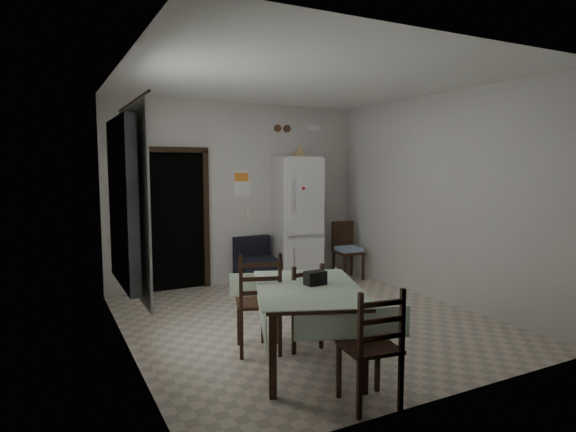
% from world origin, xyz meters
% --- Properties ---
extents(ground, '(4.50, 4.50, 0.00)m').
position_xyz_m(ground, '(0.00, 0.00, 0.00)').
color(ground, '#BFB29C').
rests_on(ground, ground).
extents(ceiling, '(4.20, 4.50, 0.02)m').
position_xyz_m(ceiling, '(0.00, 0.00, 2.90)').
color(ceiling, white).
rests_on(ceiling, ground).
extents(wall_back, '(4.20, 0.02, 2.90)m').
position_xyz_m(wall_back, '(0.00, 2.25, 1.45)').
color(wall_back, beige).
rests_on(wall_back, ground).
extents(wall_front, '(4.20, 0.02, 2.90)m').
position_xyz_m(wall_front, '(0.00, -2.25, 1.45)').
color(wall_front, beige).
rests_on(wall_front, ground).
extents(wall_left, '(0.02, 4.50, 2.90)m').
position_xyz_m(wall_left, '(-2.10, 0.00, 1.45)').
color(wall_left, beige).
rests_on(wall_left, ground).
extents(wall_right, '(0.02, 4.50, 2.90)m').
position_xyz_m(wall_right, '(2.10, 0.00, 1.45)').
color(wall_right, beige).
rests_on(wall_right, ground).
extents(doorway, '(1.06, 0.52, 2.22)m').
position_xyz_m(doorway, '(-1.05, 2.45, 1.06)').
color(doorway, black).
rests_on(doorway, ground).
extents(window_recess, '(0.10, 1.20, 1.60)m').
position_xyz_m(window_recess, '(-2.15, -0.20, 1.55)').
color(window_recess, silver).
rests_on(window_recess, ground).
extents(curtain, '(0.02, 1.45, 1.85)m').
position_xyz_m(curtain, '(-2.04, -0.20, 1.55)').
color(curtain, silver).
rests_on(curtain, ground).
extents(curtain_rod, '(0.02, 1.60, 0.02)m').
position_xyz_m(curtain_rod, '(-2.03, -0.20, 2.50)').
color(curtain_rod, black).
rests_on(curtain_rod, ground).
extents(calendar, '(0.28, 0.02, 0.40)m').
position_xyz_m(calendar, '(0.05, 2.24, 1.62)').
color(calendar, white).
rests_on(calendar, ground).
extents(calendar_image, '(0.24, 0.01, 0.14)m').
position_xyz_m(calendar_image, '(0.05, 2.23, 1.72)').
color(calendar_image, orange).
rests_on(calendar_image, ground).
extents(light_switch, '(0.08, 0.02, 0.12)m').
position_xyz_m(light_switch, '(0.15, 2.24, 1.10)').
color(light_switch, beige).
rests_on(light_switch, ground).
extents(vent_left, '(0.12, 0.03, 0.12)m').
position_xyz_m(vent_left, '(0.70, 2.23, 2.52)').
color(vent_left, brown).
rests_on(vent_left, ground).
extents(vent_right, '(0.12, 0.03, 0.12)m').
position_xyz_m(vent_right, '(0.88, 2.23, 2.52)').
color(vent_right, brown).
rests_on(vent_right, ground).
extents(emergency_light, '(0.25, 0.07, 0.09)m').
position_xyz_m(emergency_light, '(1.35, 2.21, 2.55)').
color(emergency_light, white).
rests_on(emergency_light, ground).
extents(fridge, '(0.74, 0.74, 2.05)m').
position_xyz_m(fridge, '(0.88, 1.93, 1.02)').
color(fridge, silver).
rests_on(fridge, ground).
extents(tan_cone, '(0.26, 0.26, 0.20)m').
position_xyz_m(tan_cone, '(0.92, 1.88, 2.14)').
color(tan_cone, tan).
rests_on(tan_cone, fridge).
extents(navy_seat, '(0.63, 0.61, 0.76)m').
position_xyz_m(navy_seat, '(0.18, 1.93, 0.38)').
color(navy_seat, black).
rests_on(navy_seat, ground).
extents(corner_chair, '(0.44, 0.44, 0.96)m').
position_xyz_m(corner_chair, '(1.70, 1.59, 0.48)').
color(corner_chair, black).
rests_on(corner_chair, ground).
extents(dining_table, '(1.43, 1.72, 0.76)m').
position_xyz_m(dining_table, '(-0.64, -1.16, 0.38)').
color(dining_table, '#A2B79D').
rests_on(dining_table, ground).
extents(black_bag, '(0.21, 0.13, 0.13)m').
position_xyz_m(black_bag, '(-0.54, -1.12, 0.83)').
color(black_bag, black).
rests_on(black_bag, dining_table).
extents(dining_chair_far_left, '(0.56, 0.56, 1.05)m').
position_xyz_m(dining_chair_far_left, '(-0.92, -0.62, 0.52)').
color(dining_chair_far_left, black).
rests_on(dining_chair_far_left, ground).
extents(dining_chair_far_right, '(0.39, 0.39, 0.90)m').
position_xyz_m(dining_chair_far_right, '(-0.48, -0.70, 0.45)').
color(dining_chair_far_right, black).
rests_on(dining_chair_far_right, ground).
extents(dining_chair_near_head, '(0.47, 0.47, 0.97)m').
position_xyz_m(dining_chair_near_head, '(-0.59, -2.05, 0.49)').
color(dining_chair_near_head, black).
rests_on(dining_chair_near_head, ground).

